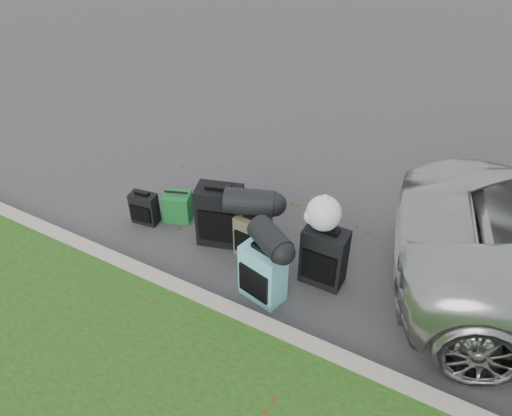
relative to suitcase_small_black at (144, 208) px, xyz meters
The scene contains 12 objects.
ground 1.61m from the suitcase_small_black, ahead, with size 120.00×120.00×0.00m, color #383535.
curb 1.82m from the suitcase_small_black, 28.62° to the right, with size 120.00×0.18×0.15m, color #9E937F.
suitcase_small_black is the anchor object (origin of this frame).
suitcase_large_black_left 1.11m from the suitcase_small_black, ahead, with size 0.55×0.33×0.79m, color black.
suitcase_olive 1.56m from the suitcase_small_black, ahead, with size 0.40×0.25×0.55m, color #443F2D.
suitcase_teal 2.05m from the suitcase_small_black, 11.90° to the right, with size 0.48×0.28×0.68m, color #559EA9.
suitcase_large_black_right 2.49m from the suitcase_small_black, ahead, with size 0.49×0.29×0.73m, color black.
tote_green 0.43m from the suitcase_small_black, 37.20° to the left, with size 0.34×0.27×0.39m, color #187029.
tote_navy 0.94m from the suitcase_small_black, 45.37° to the left, with size 0.29×0.23×0.31m, color navy.
duffel_left 1.57m from the suitcase_small_black, ahead, with size 0.31×0.31×0.58m, color black.
duffel_right 2.17m from the suitcase_small_black, 10.20° to the right, with size 0.28×0.28×0.50m, color black.
trash_bag 2.52m from the suitcase_small_black, ahead, with size 0.39×0.39×0.39m, color white.
Camera 1 is at (2.22, -3.97, 4.17)m, focal length 35.00 mm.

